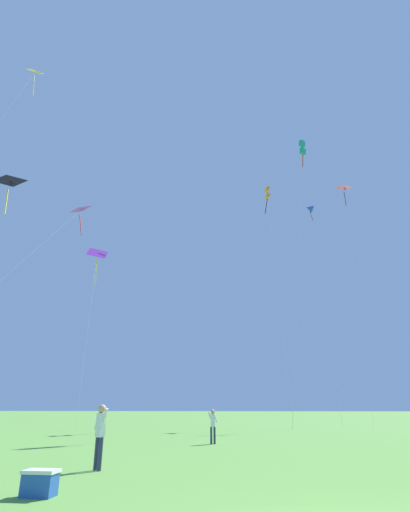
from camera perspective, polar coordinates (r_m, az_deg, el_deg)
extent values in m
cube|color=teal|center=(45.21, 13.45, 15.05)|extent=(0.74, 0.76, 0.66)
cube|color=teal|center=(44.69, 13.55, 14.08)|extent=(0.74, 0.76, 0.66)
cylinder|color=#3F382D|center=(44.95, 13.50, 14.57)|extent=(0.04, 0.04, 1.33)
cylinder|color=red|center=(44.03, 13.56, 13.01)|extent=(0.29, 0.28, 1.84)
cylinder|color=silver|center=(36.69, 12.96, -1.05)|extent=(3.34, 4.34, 26.77)
cube|color=black|center=(27.69, -25.71, 9.50)|extent=(1.76, 0.99, 1.44)
cylinder|color=#3F382D|center=(27.69, -25.71, 9.50)|extent=(1.42, 0.44, 0.73)
cylinder|color=yellow|center=(26.81, -26.09, 6.90)|extent=(0.44, 0.44, 1.83)
cube|color=purple|center=(42.00, -14.86, 0.40)|extent=(1.89, 1.67, 1.46)
cylinder|color=#3F382D|center=(42.00, -14.86, 0.40)|extent=(1.85, 0.27, 0.51)
cylinder|color=yellow|center=(41.48, -15.06, -2.23)|extent=(0.14, 0.38, 2.54)
cylinder|color=silver|center=(35.55, -16.05, -9.32)|extent=(3.24, 8.31, 15.83)
cube|color=red|center=(51.92, 18.84, 9.06)|extent=(1.79, 1.05, 1.34)
cylinder|color=#3F382D|center=(51.92, 18.84, 9.06)|extent=(1.20, 0.71, 0.68)
cylinder|color=black|center=(51.24, 19.03, 7.64)|extent=(0.12, 0.11, 1.79)
cylinder|color=silver|center=(41.73, 20.32, -3.18)|extent=(2.85, 10.82, 26.03)
cube|color=pink|center=(29.41, -17.08, 6.28)|extent=(1.62, 1.13, 0.94)
cylinder|color=#3F382D|center=(29.41, -17.08, 6.28)|extent=(0.93, 0.67, 0.32)
cylinder|color=red|center=(28.77, -17.05, 4.17)|extent=(0.43, 0.21, 1.61)
cone|color=blue|center=(49.94, 14.45, 6.50)|extent=(1.14, 1.00, 1.13)
cylinder|color=black|center=(49.38, 14.70, 5.47)|extent=(0.29, 0.34, 1.41)
cylinder|color=silver|center=(42.27, 16.22, -5.62)|extent=(0.32, 7.60, 23.54)
cube|color=yellow|center=(42.56, -22.73, 22.78)|extent=(1.22, 1.13, 1.04)
cylinder|color=#3F382D|center=(42.56, -22.73, 22.78)|extent=(1.16, 0.11, 0.45)
cylinder|color=yellow|center=(41.68, -22.90, 21.20)|extent=(0.13, 0.32, 2.00)
cube|color=orange|center=(48.71, 8.70, 9.22)|extent=(0.79, 0.75, 0.69)
cube|color=orange|center=(48.26, 8.76, 8.28)|extent=(0.79, 0.75, 0.69)
cylinder|color=#3F382D|center=(48.48, 8.73, 8.75)|extent=(0.04, 0.04, 1.31)
cylinder|color=black|center=(47.75, 8.60, 7.03)|extent=(0.49, 0.17, 2.05)
cylinder|color=silver|center=(38.94, 10.11, -3.87)|extent=(0.38, 10.11, 24.87)
cylinder|color=#2D3351|center=(11.81, -14.47, -25.29)|extent=(0.10, 0.10, 0.78)
cylinder|color=#2D3351|center=(11.94, -14.98, -25.19)|extent=(0.10, 0.10, 0.78)
cube|color=white|center=(11.83, -14.41, -21.97)|extent=(0.26, 0.26, 0.58)
cylinder|color=white|center=(11.73, -13.97, -21.31)|extent=(0.26, 0.21, 0.54)
cylinder|color=white|center=(11.93, -14.71, -21.23)|extent=(0.26, 0.21, 0.54)
sphere|color=tan|center=(11.83, -14.23, -20.05)|extent=(0.21, 0.21, 0.21)
cylinder|color=#2D3351|center=(19.56, 0.88, -23.85)|extent=(0.09, 0.09, 0.70)
cylinder|color=#2D3351|center=(19.57, 1.35, -23.85)|extent=(0.09, 0.09, 0.70)
cube|color=white|center=(19.54, 1.10, -22.05)|extent=(0.20, 0.18, 0.53)
cylinder|color=white|center=(19.53, 0.75, -21.67)|extent=(0.24, 0.10, 0.49)
cylinder|color=white|center=(19.54, 1.45, -21.66)|extent=(0.24, 0.10, 0.49)
sphere|color=tan|center=(19.53, 1.09, -21.00)|extent=(0.19, 0.19, 0.19)
cube|color=#2351B2|center=(8.88, -22.18, -27.60)|extent=(0.56, 0.36, 0.38)
cube|color=white|center=(8.85, -21.97, -26.20)|extent=(0.60, 0.40, 0.06)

